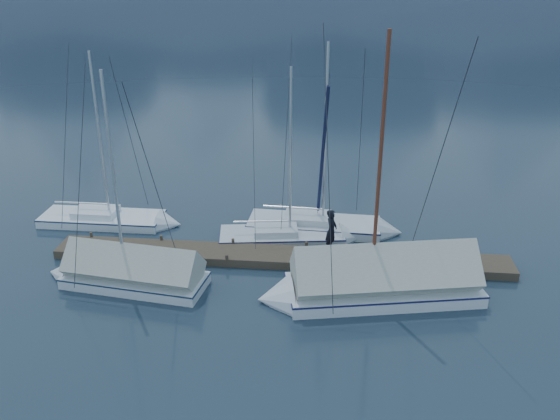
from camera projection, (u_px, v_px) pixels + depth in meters
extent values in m
plane|color=black|center=(275.00, 287.00, 21.68)|extent=(1000.00, 1000.00, 0.00)
cube|color=#382D23|center=(280.00, 257.00, 23.44)|extent=(18.00, 1.50, 0.34)
cube|color=black|center=(133.00, 255.00, 24.07)|extent=(3.00, 1.30, 0.30)
cube|color=black|center=(280.00, 262.00, 23.52)|extent=(3.00, 1.30, 0.30)
cube|color=black|center=(434.00, 269.00, 22.98)|extent=(3.00, 1.30, 0.30)
cylinder|color=#382D23|center=(91.00, 236.00, 24.73)|extent=(0.12, 0.12, 0.35)
cylinder|color=#382D23|center=(78.00, 252.00, 23.45)|extent=(0.12, 0.12, 0.35)
cylinder|color=#382D23|center=(161.00, 239.00, 24.46)|extent=(0.12, 0.12, 0.35)
cylinder|color=#382D23|center=(151.00, 255.00, 23.18)|extent=(0.12, 0.12, 0.35)
cylinder|color=#382D23|center=(233.00, 243.00, 24.18)|extent=(0.12, 0.12, 0.35)
cylinder|color=#382D23|center=(227.00, 259.00, 22.91)|extent=(0.12, 0.12, 0.35)
cylinder|color=#382D23|center=(306.00, 246.00, 23.91)|extent=(0.12, 0.12, 0.35)
cylinder|color=#382D23|center=(304.00, 263.00, 22.64)|extent=(0.12, 0.12, 0.35)
cylinder|color=#382D23|center=(381.00, 249.00, 23.64)|extent=(0.12, 0.12, 0.35)
cylinder|color=#382D23|center=(383.00, 266.00, 22.36)|extent=(0.12, 0.12, 0.35)
cylinder|color=#382D23|center=(458.00, 253.00, 23.37)|extent=(0.12, 0.12, 0.35)
cylinder|color=#382D23|center=(465.00, 270.00, 22.09)|extent=(0.12, 0.12, 0.35)
cube|color=white|center=(103.00, 221.00, 26.72)|extent=(5.42, 1.84, 0.60)
cube|color=white|center=(103.00, 226.00, 26.83)|extent=(4.61, 1.02, 0.27)
cube|color=navy|center=(102.00, 216.00, 26.62)|extent=(5.48, 1.85, 0.05)
cone|color=white|center=(170.00, 224.00, 26.42)|extent=(1.00, 1.74, 1.73)
cube|color=white|center=(96.00, 212.00, 26.58)|extent=(1.90, 1.27, 0.27)
cylinder|color=#B2B7BF|center=(100.00, 138.00, 25.12)|extent=(0.11, 0.11, 7.22)
cylinder|color=#B2B7BF|center=(81.00, 203.00, 26.47)|extent=(2.44, 0.10, 0.08)
cylinder|color=#26262B|center=(131.00, 139.00, 24.99)|extent=(0.04, 2.73, 7.23)
cube|color=silver|center=(282.00, 238.00, 25.12)|extent=(5.38, 2.47, 0.57)
cube|color=silver|center=(282.00, 244.00, 25.23)|extent=(4.50, 1.58, 0.26)
cube|color=#1A1747|center=(282.00, 233.00, 25.02)|extent=(5.44, 2.49, 0.05)
cone|color=silver|center=(351.00, 237.00, 25.25)|extent=(1.18, 1.78, 1.66)
cube|color=silver|center=(276.00, 229.00, 24.94)|extent=(1.97, 1.46, 0.26)
cylinder|color=#B2B7BF|center=(290.00, 154.00, 23.64)|extent=(0.10, 0.10, 6.92)
cylinder|color=#B2B7BF|center=(261.00, 221.00, 24.76)|extent=(2.32, 0.42, 0.08)
cylinder|color=#26262B|center=(323.00, 153.00, 23.69)|extent=(0.40, 2.59, 6.92)
cube|color=silver|center=(314.00, 227.00, 26.09)|extent=(5.81, 2.16, 0.63)
cube|color=silver|center=(314.00, 233.00, 26.20)|extent=(4.91, 1.27, 0.29)
cube|color=#171D47|center=(314.00, 222.00, 25.98)|extent=(5.87, 2.18, 0.06)
cone|color=silver|center=(390.00, 232.00, 25.66)|extent=(1.13, 1.88, 1.83)
cube|color=silver|center=(308.00, 217.00, 25.94)|extent=(2.06, 1.43, 0.29)
cylinder|color=#B2B7BF|center=(325.00, 137.00, 24.38)|extent=(0.11, 0.11, 7.64)
cylinder|color=#B2B7BF|center=(293.00, 208.00, 25.86)|extent=(2.58, 0.20, 0.09)
cylinder|color=#26262B|center=(360.00, 139.00, 24.19)|extent=(0.15, 2.89, 7.65)
cube|color=silver|center=(383.00, 293.00, 21.06)|extent=(7.08, 3.70, 0.72)
cube|color=silver|center=(382.00, 300.00, 21.19)|extent=(5.88, 2.44, 0.33)
cube|color=#171846|center=(383.00, 285.00, 20.94)|extent=(7.15, 3.74, 0.07)
cone|color=silver|center=(275.00, 299.00, 20.69)|extent=(1.63, 2.49, 2.30)
cylinder|color=#592819|center=(380.00, 168.00, 19.13)|extent=(0.13, 0.13, 8.70)
cylinder|color=#592819|center=(415.00, 266.00, 20.76)|extent=(2.99, 0.71, 0.10)
cylinder|color=#26262B|center=(328.00, 170.00, 18.97)|extent=(0.71, 3.33, 8.70)
cube|color=#A8A99E|center=(384.00, 273.00, 20.74)|extent=(6.76, 3.67, 2.43)
cube|color=silver|center=(135.00, 283.00, 21.73)|extent=(5.40, 2.55, 0.61)
cube|color=silver|center=(136.00, 289.00, 21.84)|extent=(4.51, 1.61, 0.28)
cube|color=#162844|center=(135.00, 276.00, 21.63)|extent=(5.45, 2.57, 0.06)
cone|color=silver|center=(62.00, 273.00, 22.38)|extent=(1.25, 1.90, 1.78)
cylinder|color=#B2B7BF|center=(114.00, 179.00, 20.20)|extent=(0.11, 0.11, 7.42)
cylinder|color=#B2B7BF|center=(157.00, 265.00, 21.19)|extent=(2.33, 0.40, 0.08)
cylinder|color=#26262B|center=(80.00, 176.00, 20.48)|extent=(0.38, 2.60, 7.43)
cube|color=#A0A297|center=(134.00, 266.00, 21.46)|extent=(5.15, 2.54, 1.89)
imported|color=black|center=(331.00, 230.00, 23.25)|extent=(0.57, 0.72, 1.74)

